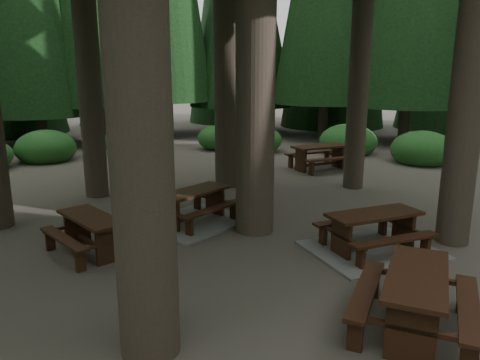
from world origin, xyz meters
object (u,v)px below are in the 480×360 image
picnic_table_d (320,154)px  picnic_table_c (194,212)px  picnic_table_a (373,238)px  picnic_table_e (416,293)px  picnic_table_b (92,228)px

picnic_table_d → picnic_table_c: bearing=-149.1°
picnic_table_a → picnic_table_e: bearing=-117.0°
picnic_table_c → picnic_table_a: bearing=-75.5°
picnic_table_a → picnic_table_d: (4.12, 6.55, 0.29)m
picnic_table_a → picnic_table_d: 7.74m
picnic_table_c → picnic_table_e: picnic_table_e is taller
picnic_table_d → picnic_table_a: bearing=-117.3°
picnic_table_a → picnic_table_b: (-4.79, 2.79, 0.22)m
picnic_table_e → picnic_table_a: bearing=18.8°
picnic_table_d → picnic_table_e: (-5.77, -8.91, -0.00)m
picnic_table_e → picnic_table_c: bearing=60.3°
picnic_table_a → picnic_table_b: 5.54m
picnic_table_d → picnic_table_e: picnic_table_d is taller
picnic_table_b → picnic_table_d: 9.67m
picnic_table_c → picnic_table_e: bearing=-103.0°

